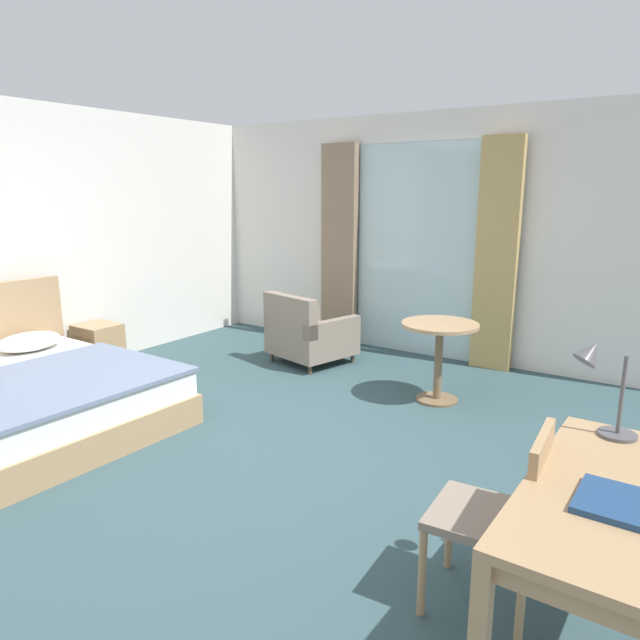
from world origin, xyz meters
name	(u,v)px	position (x,y,z in m)	size (l,w,h in m)	color
ground	(248,457)	(0.00, 0.00, -0.05)	(6.26, 6.77, 0.10)	#334C51
wall_back	(429,237)	(0.00, 3.12, 1.33)	(5.86, 0.12, 2.66)	silver
wall_left	(11,245)	(-2.87, 0.00, 1.33)	(0.12, 6.37, 2.66)	silver
balcony_glass_door	(415,251)	(-0.12, 3.04, 1.17)	(1.44, 0.02, 2.34)	silver
curtain_panel_left	(339,246)	(-1.06, 2.94, 1.18)	(0.45, 0.10, 2.36)	#897056
curtain_panel_right	(497,256)	(0.82, 2.94, 1.18)	(0.42, 0.10, 2.36)	tan
bed	(21,398)	(-1.73, -0.68, 0.25)	(2.09, 1.91, 1.03)	tan
nightstand	(99,347)	(-2.56, 0.62, 0.24)	(0.41, 0.38, 0.48)	tan
writing_desk	(614,513)	(2.41, -0.72, 0.67)	(0.64, 1.31, 0.76)	tan
desk_chair	(504,511)	(1.99, -0.63, 0.49)	(0.48, 0.45, 0.88)	gray
desk_lamp	(600,377)	(2.26, -0.28, 1.05)	(0.29, 0.28, 0.49)	#4C4C51
closed_book	(614,502)	(2.42, -0.84, 0.78)	(0.24, 0.29, 0.02)	navy
armchair_by_window	(308,335)	(-0.88, 2.03, 0.32)	(0.91, 0.90, 0.77)	gray
round_cafe_table	(439,344)	(0.74, 1.71, 0.53)	(0.67, 0.67, 0.71)	tan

